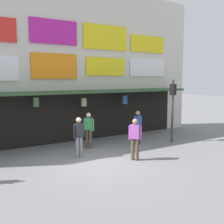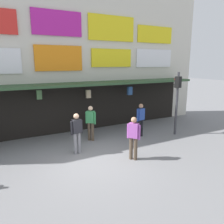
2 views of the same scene
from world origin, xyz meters
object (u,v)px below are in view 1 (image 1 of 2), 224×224
(pedestrian_in_yellow, at_px, (138,126))
(traffic_light_far, at_px, (173,101))
(pedestrian_in_green, at_px, (79,135))
(pedestrian_in_black, at_px, (135,137))
(pedestrian_in_blue, at_px, (89,128))

(pedestrian_in_yellow, bearing_deg, traffic_light_far, -16.20)
(traffic_light_far, xyz_separation_m, pedestrian_in_green, (-5.32, -0.02, -1.19))
(pedestrian_in_black, distance_m, pedestrian_in_blue, 2.80)
(pedestrian_in_yellow, bearing_deg, pedestrian_in_black, -130.64)
(traffic_light_far, relative_size, pedestrian_in_black, 1.90)
(pedestrian_in_green, bearing_deg, pedestrian_in_blue, 47.08)
(traffic_light_far, distance_m, pedestrian_in_black, 4.13)
(pedestrian_in_black, height_order, pedestrian_in_yellow, same)
(traffic_light_far, bearing_deg, pedestrian_in_black, -156.44)
(pedestrian_in_green, relative_size, pedestrian_in_blue, 1.00)
(traffic_light_far, relative_size, pedestrian_in_yellow, 1.90)
(pedestrian_in_yellow, bearing_deg, pedestrian_in_green, -171.13)
(pedestrian_in_green, xyz_separation_m, pedestrian_in_blue, (1.10, 1.18, 0.00))
(pedestrian_in_yellow, bearing_deg, pedestrian_in_blue, 165.39)
(pedestrian_in_black, bearing_deg, pedestrian_in_blue, 102.53)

